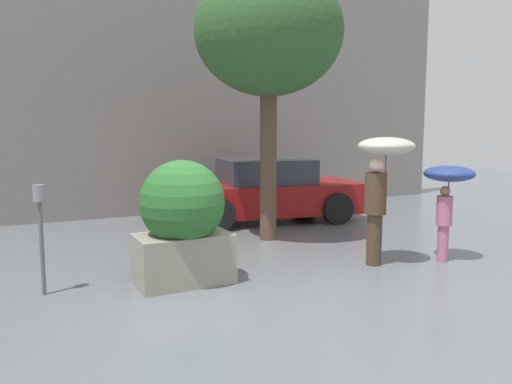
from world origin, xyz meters
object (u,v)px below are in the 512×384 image
person_adult (382,170)px  parking_meter (40,217)px  planter_box (183,220)px  parked_car_near (265,192)px  person_child (448,185)px  street_tree (269,34)px

person_adult → parking_meter: person_adult is taller
planter_box → parked_car_near: planter_box is taller
person_child → street_tree: 3.96m
planter_box → street_tree: (2.24, 1.83, 2.82)m
planter_box → person_adult: bearing=-8.8°
planter_box → parking_meter: size_ratio=1.20×
planter_box → parking_meter: 1.71m
person_child → parked_car_near: 4.41m
street_tree → person_adult: bearing=-73.9°
person_child → parked_car_near: bearing=84.3°
person_adult → person_child: bearing=4.2°
person_adult → street_tree: street_tree is taller
parked_car_near → street_tree: bearing=162.2°
parked_car_near → person_child: bearing=-160.1°
planter_box → person_child: bearing=-10.3°
parked_car_near → person_adult: bearing=-174.3°
parked_car_near → street_tree: 3.60m
planter_box → person_adult: person_adult is taller
person_adult → street_tree: (-0.66, 2.28, 2.24)m
parked_car_near → parking_meter: size_ratio=3.30×
parked_car_near → planter_box: bearing=147.7°
planter_box → person_adult: size_ratio=0.85×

